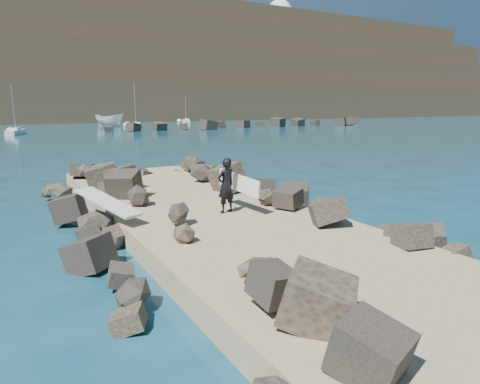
% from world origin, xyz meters
% --- Properties ---
extents(ground, '(800.00, 800.00, 0.00)m').
position_xyz_m(ground, '(0.00, 0.00, 0.00)').
color(ground, '#0F384C').
rests_on(ground, ground).
extents(jetty, '(6.00, 26.00, 0.60)m').
position_xyz_m(jetty, '(0.00, -2.00, 0.30)').
color(jetty, '#8C7759').
rests_on(jetty, ground).
extents(riprap_left, '(2.60, 22.00, 1.00)m').
position_xyz_m(riprap_left, '(-2.90, -1.50, 0.50)').
color(riprap_left, black).
rests_on(riprap_left, ground).
extents(riprap_right, '(2.60, 22.00, 1.00)m').
position_xyz_m(riprap_right, '(2.90, -1.50, 0.50)').
color(riprap_right, black).
rests_on(riprap_right, ground).
extents(breakwater_secondary, '(52.00, 4.00, 1.20)m').
position_xyz_m(breakwater_secondary, '(35.00, 55.00, 0.60)').
color(breakwater_secondary, black).
rests_on(breakwater_secondary, ground).
extents(headland, '(360.00, 140.00, 32.00)m').
position_xyz_m(headland, '(10.00, 160.00, 16.00)').
color(headland, '#2D4919').
rests_on(headland, ground).
extents(surfboard_resting, '(1.50, 2.41, 0.08)m').
position_xyz_m(surfboard_resting, '(-3.20, 1.08, 1.04)').
color(surfboard_resting, beige).
rests_on(surfboard_resting, riprap_left).
extents(boat_imported, '(5.71, 6.25, 2.38)m').
position_xyz_m(boat_imported, '(13.38, 72.99, 1.19)').
color(boat_imported, silver).
rests_on(boat_imported, ground).
extents(surfer_with_board, '(0.95, 2.11, 1.71)m').
position_xyz_m(surfer_with_board, '(0.30, 0.29, 1.46)').
color(surfer_with_board, black).
rests_on(surfer_with_board, jetty).
extents(radome, '(11.34, 11.34, 17.95)m').
position_xyz_m(radome, '(109.09, 155.23, 42.43)').
color(radome, white).
rests_on(radome, headland).
extents(sailboat_b, '(2.96, 5.60, 6.81)m').
position_xyz_m(sailboat_b, '(-3.38, 55.08, 0.35)').
color(sailboat_b, silver).
rests_on(sailboat_b, ground).
extents(sailboat_d, '(3.25, 6.80, 8.07)m').
position_xyz_m(sailboat_d, '(16.76, 67.03, 0.35)').
color(sailboat_d, silver).
rests_on(sailboat_d, ground).
extents(sailboat_f, '(2.17, 5.14, 6.28)m').
position_xyz_m(sailboat_f, '(33.42, 83.44, 0.35)').
color(sailboat_f, silver).
rests_on(sailboat_f, ground).
extents(headland_buildings, '(137.50, 30.50, 5.00)m').
position_xyz_m(headland_buildings, '(16.81, 152.19, 33.97)').
color(headland_buildings, white).
rests_on(headland_buildings, headland).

